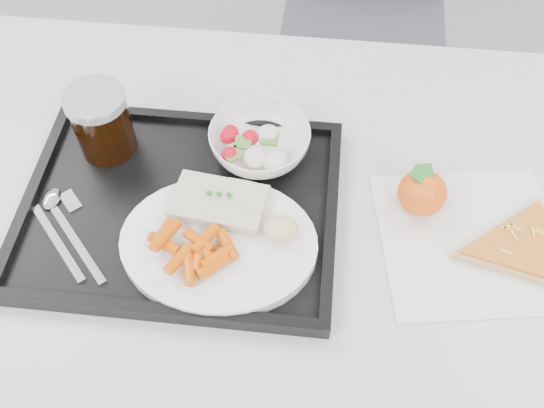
# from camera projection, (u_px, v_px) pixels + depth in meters

# --- Properties ---
(table) EXTENTS (1.20, 0.80, 0.75)m
(table) POSITION_uv_depth(u_px,v_px,m) (258.00, 238.00, 0.94)
(table) COLOR #AEAFB1
(table) RESTS_ON ground
(tray) EXTENTS (0.45, 0.35, 0.03)m
(tray) POSITION_uv_depth(u_px,v_px,m) (181.00, 208.00, 0.88)
(tray) COLOR black
(tray) RESTS_ON table
(dinner_plate) EXTENTS (0.27, 0.27, 0.02)m
(dinner_plate) POSITION_uv_depth(u_px,v_px,m) (219.00, 244.00, 0.82)
(dinner_plate) COLOR white
(dinner_plate) RESTS_ON tray
(fish_fillet) EXTENTS (0.14, 0.09, 0.02)m
(fish_fillet) POSITION_uv_depth(u_px,v_px,m) (219.00, 202.00, 0.84)
(fish_fillet) COLOR beige
(fish_fillet) RESTS_ON dinner_plate
(bread_roll) EXTENTS (0.05, 0.05, 0.03)m
(bread_roll) POSITION_uv_depth(u_px,v_px,m) (281.00, 229.00, 0.81)
(bread_roll) COLOR beige
(bread_roll) RESTS_ON dinner_plate
(salad_bowl) EXTENTS (0.15, 0.15, 0.05)m
(salad_bowl) POSITION_uv_depth(u_px,v_px,m) (260.00, 142.00, 0.91)
(salad_bowl) COLOR white
(salad_bowl) RESTS_ON tray
(cola_glass) EXTENTS (0.09, 0.09, 0.11)m
(cola_glass) POSITION_uv_depth(u_px,v_px,m) (102.00, 121.00, 0.89)
(cola_glass) COLOR black
(cola_glass) RESTS_ON tray
(cutlery) EXTENTS (0.14, 0.15, 0.01)m
(cutlery) POSITION_uv_depth(u_px,v_px,m) (63.00, 224.00, 0.85)
(cutlery) COLOR silver
(cutlery) RESTS_ON tray
(napkin) EXTENTS (0.29, 0.28, 0.00)m
(napkin) POSITION_uv_depth(u_px,v_px,m) (470.00, 241.00, 0.85)
(napkin) COLOR silver
(napkin) RESTS_ON table
(tangerine) EXTENTS (0.09, 0.09, 0.07)m
(tangerine) POSITION_uv_depth(u_px,v_px,m) (422.00, 192.00, 0.86)
(tangerine) COLOR orange
(tangerine) RESTS_ON napkin
(pizza_slice) EXTENTS (0.25, 0.25, 0.02)m
(pizza_slice) POSITION_uv_depth(u_px,v_px,m) (523.00, 248.00, 0.84)
(pizza_slice) COLOR #E1C470
(pizza_slice) RESTS_ON napkin
(carrot_pile) EXTENTS (0.13, 0.09, 0.02)m
(carrot_pile) POSITION_uv_depth(u_px,v_px,m) (194.00, 250.00, 0.79)
(carrot_pile) COLOR #CD4E05
(carrot_pile) RESTS_ON dinner_plate
(salad_contents) EXTENTS (0.10, 0.09, 0.03)m
(salad_contents) POSITION_uv_depth(u_px,v_px,m) (253.00, 146.00, 0.89)
(salad_contents) COLOR red
(salad_contents) RESTS_ON salad_bowl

